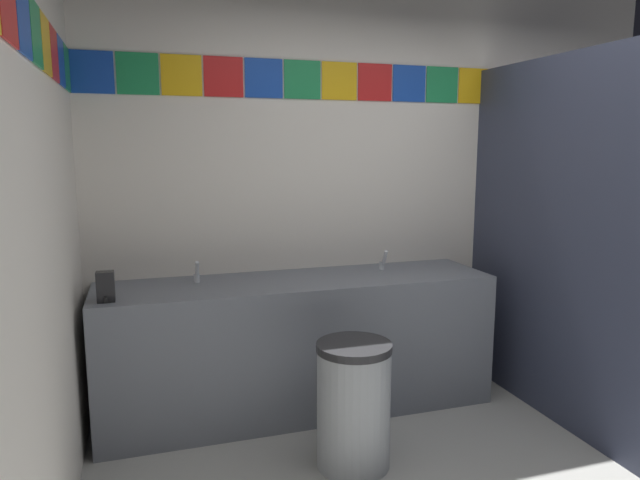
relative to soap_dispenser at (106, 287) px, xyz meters
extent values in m
cube|color=silver|center=(1.83, 0.53, 0.47)|extent=(3.97, 0.08, 2.77)
cube|color=#1947B7|center=(-0.03, 0.48, 1.14)|extent=(0.24, 0.01, 0.24)
cube|color=#1E8C4C|center=(0.22, 0.48, 1.14)|extent=(0.24, 0.01, 0.24)
cube|color=yellow|center=(0.46, 0.48, 1.14)|extent=(0.24, 0.01, 0.24)
cube|color=red|center=(0.71, 0.48, 1.14)|extent=(0.24, 0.01, 0.24)
cube|color=#1947B7|center=(0.96, 0.48, 1.14)|extent=(0.24, 0.01, 0.24)
cube|color=#1E8C4C|center=(1.21, 0.48, 1.14)|extent=(0.24, 0.01, 0.24)
cube|color=yellow|center=(1.46, 0.48, 1.14)|extent=(0.24, 0.01, 0.24)
cube|color=red|center=(1.70, 0.48, 1.14)|extent=(0.24, 0.01, 0.24)
cube|color=#1947B7|center=(1.95, 0.48, 1.14)|extent=(0.24, 0.01, 0.24)
cube|color=#1E8C4C|center=(2.20, 0.48, 1.14)|extent=(0.24, 0.01, 0.24)
cube|color=yellow|center=(2.45, 0.48, 1.14)|extent=(0.24, 0.01, 0.24)
cube|color=red|center=(2.70, 0.48, 1.14)|extent=(0.24, 0.01, 0.24)
cube|color=#1947B7|center=(2.95, 0.48, 1.14)|extent=(0.24, 0.01, 0.24)
cube|color=#1E8C4C|center=(3.19, 0.48, 1.14)|extent=(0.24, 0.01, 0.24)
cube|color=yellow|center=(3.44, 0.48, 1.14)|extent=(0.24, 0.01, 0.24)
cube|color=red|center=(3.69, 0.48, 1.14)|extent=(0.24, 0.01, 0.24)
cube|color=silver|center=(-0.20, -1.27, 0.47)|extent=(0.08, 3.51, 2.77)
cube|color=red|center=(-0.15, -1.14, 1.14)|extent=(0.01, 0.24, 0.24)
cube|color=#1947B7|center=(-0.15, -0.89, 1.14)|extent=(0.01, 0.24, 0.24)
cube|color=#1E8C4C|center=(-0.15, -0.64, 1.14)|extent=(0.01, 0.24, 0.24)
cube|color=yellow|center=(-0.15, -0.39, 1.14)|extent=(0.01, 0.24, 0.24)
cube|color=red|center=(-0.15, -0.14, 1.14)|extent=(0.01, 0.24, 0.24)
cube|color=#1947B7|center=(-0.15, 0.11, 1.14)|extent=(0.01, 0.24, 0.24)
cube|color=#1E8C4C|center=(-0.15, 0.36, 1.14)|extent=(0.01, 0.24, 0.24)
cube|color=slate|center=(1.09, 0.18, -0.50)|extent=(2.40, 0.61, 0.83)
cube|color=slate|center=(1.09, 0.47, -0.12)|extent=(2.40, 0.03, 0.08)
cylinder|color=#E6EDCE|center=(0.49, 0.15, -0.13)|extent=(0.34, 0.34, 0.10)
cylinder|color=#E6EDCE|center=(1.69, 0.15, -0.13)|extent=(0.34, 0.34, 0.10)
cylinder|color=silver|center=(0.49, 0.29, -0.05)|extent=(0.04, 0.04, 0.05)
cylinder|color=silver|center=(0.49, 0.24, 0.02)|extent=(0.02, 0.06, 0.09)
cylinder|color=silver|center=(1.69, 0.29, -0.05)|extent=(0.04, 0.04, 0.05)
cylinder|color=silver|center=(1.69, 0.24, 0.02)|extent=(0.02, 0.06, 0.09)
cube|color=black|center=(0.00, 0.00, 0.00)|extent=(0.09, 0.07, 0.16)
cylinder|color=black|center=(0.00, -0.04, -0.06)|extent=(0.02, 0.02, 0.03)
cube|color=#33384C|center=(2.52, -0.30, 0.17)|extent=(0.04, 1.58, 2.16)
cylinder|color=white|center=(3.04, -0.03, -0.71)|extent=(0.38, 0.38, 0.40)
torus|color=white|center=(3.04, -0.03, -0.50)|extent=(0.39, 0.39, 0.05)
cube|color=white|center=(3.04, 0.18, -0.34)|extent=(0.34, 0.17, 0.34)
cylinder|color=#999EA3|center=(1.18, -0.53, -0.60)|extent=(0.38, 0.38, 0.62)
cylinder|color=#262628|center=(1.18, -0.53, -0.27)|extent=(0.38, 0.38, 0.04)
camera|label=1|loc=(0.19, -3.10, 0.72)|focal=32.03mm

